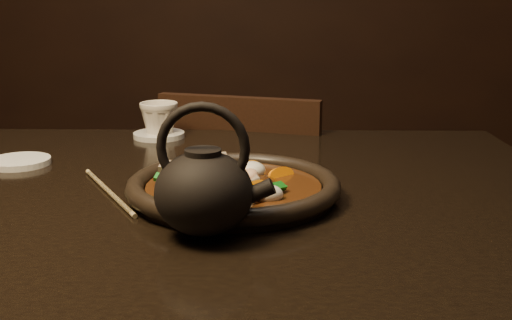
{
  "coord_description": "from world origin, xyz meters",
  "views": [
    {
      "loc": [
        0.32,
        -0.93,
        1.04
      ],
      "look_at": [
        0.3,
        -0.0,
        0.8
      ],
      "focal_mm": 45.0,
      "sensor_mm": 36.0,
      "label": 1
    }
  ],
  "objects_px": {
    "teapot": "(204,188)",
    "chair": "(253,239)",
    "plate": "(234,188)",
    "tea_cup": "(159,119)",
    "table": "(61,237)"
  },
  "relations": [
    {
      "from": "table",
      "to": "tea_cup",
      "type": "height_order",
      "value": "tea_cup"
    },
    {
      "from": "tea_cup",
      "to": "plate",
      "type": "bearing_deg",
      "value": -66.7
    },
    {
      "from": "chair",
      "to": "tea_cup",
      "type": "distance_m",
      "value": 0.44
    },
    {
      "from": "teapot",
      "to": "plate",
      "type": "bearing_deg",
      "value": 81.89
    },
    {
      "from": "table",
      "to": "tea_cup",
      "type": "relative_size",
      "value": 20.13
    },
    {
      "from": "tea_cup",
      "to": "teapot",
      "type": "xyz_separation_m",
      "value": [
        0.15,
        -0.56,
        0.02
      ]
    },
    {
      "from": "chair",
      "to": "plate",
      "type": "relative_size",
      "value": 2.62
    },
    {
      "from": "tea_cup",
      "to": "teapot",
      "type": "distance_m",
      "value": 0.58
    },
    {
      "from": "plate",
      "to": "teapot",
      "type": "distance_m",
      "value": 0.16
    },
    {
      "from": "teapot",
      "to": "table",
      "type": "bearing_deg",
      "value": 144.93
    },
    {
      "from": "chair",
      "to": "teapot",
      "type": "xyz_separation_m",
      "value": [
        -0.04,
        -0.75,
        0.36
      ]
    },
    {
      "from": "table",
      "to": "plate",
      "type": "xyz_separation_m",
      "value": [
        0.27,
        -0.04,
        0.09
      ]
    },
    {
      "from": "table",
      "to": "plate",
      "type": "height_order",
      "value": "plate"
    },
    {
      "from": "teapot",
      "to": "chair",
      "type": "bearing_deg",
      "value": 88.98
    },
    {
      "from": "plate",
      "to": "teapot",
      "type": "height_order",
      "value": "teapot"
    }
  ]
}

